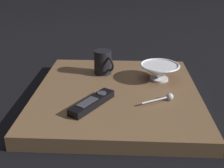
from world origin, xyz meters
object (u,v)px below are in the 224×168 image
cereal_bowl (159,71)px  tv_remote_near (92,102)px  coffee_mug (103,62)px  teaspoon (167,97)px

cereal_bowl → tv_remote_near: size_ratio=0.83×
coffee_mug → teaspoon: 0.33m
teaspoon → cereal_bowl: bearing=-87.2°
teaspoon → tv_remote_near: 0.25m
tv_remote_near → teaspoon: bearing=-168.8°
teaspoon → tv_remote_near: (0.25, 0.05, -0.00)m
cereal_bowl → teaspoon: bearing=92.8°
cereal_bowl → teaspoon: 0.18m
cereal_bowl → tv_remote_near: bearing=43.8°
tv_remote_near → coffee_mug: bearing=-92.8°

